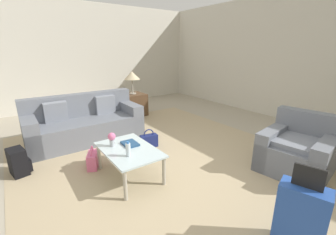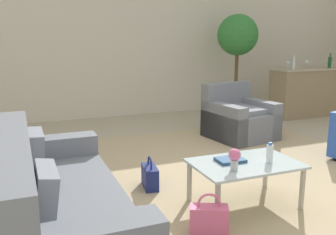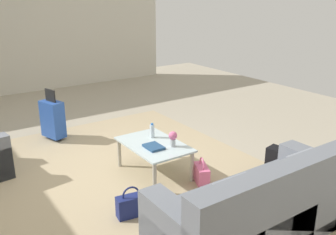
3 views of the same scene
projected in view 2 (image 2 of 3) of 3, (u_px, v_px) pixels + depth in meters
name	position (u px, v px, depth m)	size (l,w,h in m)	color
ground_plane	(249.00, 181.00, 4.27)	(12.00, 12.00, 0.00)	#A89E89
wall_back	(139.00, 39.00, 7.62)	(10.24, 0.12, 3.10)	beige
area_rug	(194.00, 182.00, 4.23)	(5.20, 4.40, 0.01)	tan
couch	(53.00, 211.00, 2.86)	(0.88, 2.14, 0.90)	slate
armchair	(238.00, 120.00, 6.04)	(1.03, 1.05, 0.86)	slate
coffee_table	(245.00, 168.00, 3.59)	(1.01, 0.67, 0.44)	silver
water_bottle	(270.00, 154.00, 3.54)	(0.06, 0.06, 0.20)	silver
coffee_table_book	(230.00, 160.00, 3.60)	(0.26, 0.20, 0.03)	navy
flower_vase	(235.00, 158.00, 3.34)	(0.11, 0.11, 0.21)	#B2B7BC
bar_console	(306.00, 91.00, 7.65)	(1.50, 0.58, 0.98)	#937F60
wine_glass_leftmost	(288.00, 64.00, 7.33)	(0.08, 0.08, 0.15)	silver
wine_glass_left_of_centre	(307.00, 63.00, 7.56)	(0.08, 0.08, 0.15)	silver
wine_glass_right_of_centre	(329.00, 62.00, 7.70)	(0.08, 0.08, 0.15)	silver
wine_bottle_clear	(294.00, 63.00, 7.26)	(0.07, 0.07, 0.30)	silver
wine_bottle_green	(330.00, 62.00, 7.59)	(0.07, 0.07, 0.30)	#194C23
handbag_navy	(150.00, 176.00, 4.06)	(0.19, 0.34, 0.36)	navy
handbag_pink	(209.00, 219.00, 3.12)	(0.35, 0.26, 0.36)	pink
potted_ficus	(237.00, 42.00, 7.51)	(0.82, 0.82, 2.05)	#BCB299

